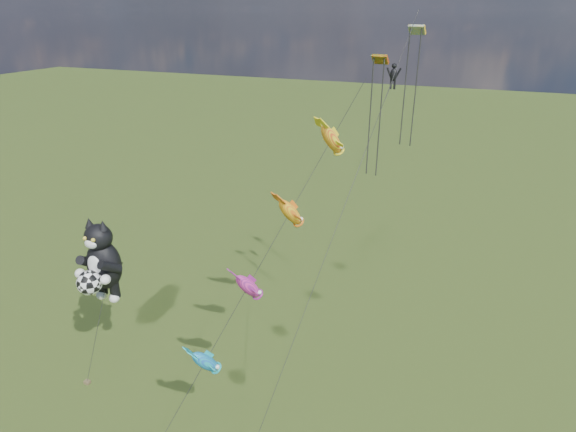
% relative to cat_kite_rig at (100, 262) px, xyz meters
% --- Properties ---
extents(ground, '(300.00, 300.00, 0.00)m').
position_rel_cat_kite_rig_xyz_m(ground, '(-4.57, -3.36, -8.00)').
color(ground, '#20350D').
extents(cat_kite_rig, '(2.75, 4.23, 11.02)m').
position_rel_cat_kite_rig_xyz_m(cat_kite_rig, '(0.00, 0.00, 0.00)').
color(cat_kite_rig, brown).
rests_on(cat_kite_rig, ground).
extents(fish_windsock_rig, '(8.09, 13.88, 19.74)m').
position_rel_cat_kite_rig_xyz_m(fish_windsock_rig, '(12.01, 0.30, 3.05)').
color(fish_windsock_rig, brown).
rests_on(fish_windsock_rig, ground).
extents(parafoil_rig, '(5.45, 17.01, 23.33)m').
position_rel_cat_kite_rig_xyz_m(parafoil_rig, '(16.52, 8.37, 10.96)').
color(parafoil_rig, brown).
rests_on(parafoil_rig, ground).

